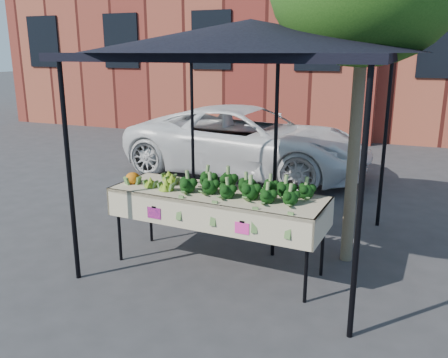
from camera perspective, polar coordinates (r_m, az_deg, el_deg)
ground at (r=5.48m, az=-1.29°, el=-10.58°), size 90.00×90.00×0.00m
table at (r=5.26m, az=-0.83°, el=-6.32°), size 2.44×0.94×0.90m
canopy at (r=5.54m, az=3.06°, el=4.67°), size 3.16×3.16×2.74m
broccoli_heap at (r=4.99m, az=2.70°, el=-0.73°), size 1.44×0.54×0.22m
romanesco_cluster at (r=5.41m, az=-7.20°, el=0.13°), size 0.40×0.54×0.17m
cauliflower_pair at (r=5.53m, az=-11.11°, el=0.22°), size 0.17×0.17×0.15m
vehicle at (r=9.19m, az=3.00°, el=15.50°), size 1.46×2.30×4.84m
street_tree at (r=5.33m, az=16.08°, el=10.05°), size 1.99×1.99×3.91m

